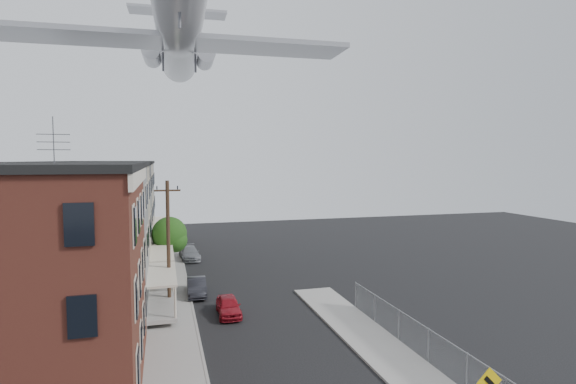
% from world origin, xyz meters
% --- Properties ---
extents(sidewalk_left, '(3.00, 62.00, 0.12)m').
position_xyz_m(sidewalk_left, '(-5.50, 24.00, 0.06)').
color(sidewalk_left, gray).
rests_on(sidewalk_left, ground).
extents(sidewalk_right, '(3.00, 26.00, 0.12)m').
position_xyz_m(sidewalk_right, '(5.50, 6.00, 0.06)').
color(sidewalk_right, gray).
rests_on(sidewalk_right, ground).
extents(curb_left, '(0.15, 62.00, 0.14)m').
position_xyz_m(curb_left, '(-4.05, 24.00, 0.07)').
color(curb_left, gray).
rests_on(curb_left, ground).
extents(curb_right, '(0.15, 26.00, 0.14)m').
position_xyz_m(curb_right, '(4.05, 6.00, 0.07)').
color(curb_right, gray).
rests_on(curb_right, ground).
extents(corner_building, '(10.31, 12.30, 12.15)m').
position_xyz_m(corner_building, '(-12.00, 7.00, 5.16)').
color(corner_building, '#3A1412').
rests_on(corner_building, ground).
extents(row_house_a, '(11.98, 7.00, 10.30)m').
position_xyz_m(row_house_a, '(-11.96, 16.50, 5.13)').
color(row_house_a, '#60605E').
rests_on(row_house_a, ground).
extents(row_house_b, '(11.98, 7.00, 10.30)m').
position_xyz_m(row_house_b, '(-11.96, 23.50, 5.13)').
color(row_house_b, gray).
rests_on(row_house_b, ground).
extents(row_house_c, '(11.98, 7.00, 10.30)m').
position_xyz_m(row_house_c, '(-11.96, 30.50, 5.13)').
color(row_house_c, '#60605E').
rests_on(row_house_c, ground).
extents(row_house_d, '(11.98, 7.00, 10.30)m').
position_xyz_m(row_house_d, '(-11.96, 37.50, 5.13)').
color(row_house_d, gray).
rests_on(row_house_d, ground).
extents(row_house_e, '(11.98, 7.00, 10.30)m').
position_xyz_m(row_house_e, '(-11.96, 44.50, 5.13)').
color(row_house_e, '#60605E').
rests_on(row_house_e, ground).
extents(chainlink_fence, '(0.06, 18.06, 1.90)m').
position_xyz_m(chainlink_fence, '(7.00, 5.00, 1.00)').
color(chainlink_fence, gray).
rests_on(chainlink_fence, ground).
extents(utility_pole, '(1.80, 0.26, 9.00)m').
position_xyz_m(utility_pole, '(-5.60, 18.00, 4.67)').
color(utility_pole, black).
rests_on(utility_pole, ground).
extents(street_tree, '(3.22, 3.20, 5.20)m').
position_xyz_m(street_tree, '(-5.27, 27.92, 3.45)').
color(street_tree, black).
rests_on(street_tree, ground).
extents(car_near, '(1.59, 3.77, 1.27)m').
position_xyz_m(car_near, '(-1.80, 15.03, 0.64)').
color(car_near, maroon).
rests_on(car_near, ground).
extents(car_mid, '(1.53, 4.06, 1.32)m').
position_xyz_m(car_mid, '(-3.54, 20.15, 0.66)').
color(car_mid, black).
rests_on(car_mid, ground).
extents(car_far, '(2.19, 4.75, 1.35)m').
position_xyz_m(car_far, '(-3.32, 33.02, 0.67)').
color(car_far, slate).
rests_on(car_far, ground).
extents(airplane, '(26.55, 30.31, 8.80)m').
position_xyz_m(airplane, '(-4.37, 24.32, 20.71)').
color(airplane, silver).
rests_on(airplane, ground).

